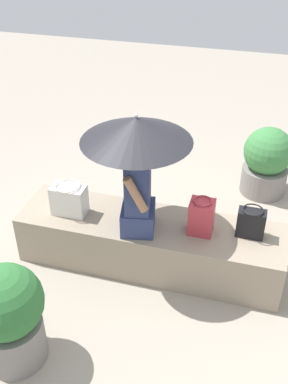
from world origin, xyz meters
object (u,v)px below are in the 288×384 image
Objects in this scene: parasol at (136,129)px; planter_far at (8,315)px; shoulder_bag_spare at (251,223)px; planter_near at (267,161)px; person_seated at (138,191)px; tote_bag_canvas at (201,217)px; handbag_black at (69,199)px.

parasol reaches higher than planter_far.
planter_near is (-0.08, -1.47, -0.21)m from shoulder_bag_spare.
shoulder_bag_spare is 0.34× the size of planter_near.
shoulder_bag_spare is at bearing 86.94° from planter_near.
person_seated reaches higher than shoulder_bag_spare.
planter_near is (-1.05, -1.57, -0.99)m from parasol.
person_seated is at bearing -117.70° from planter_far.
person_seated is 1.97m from planter_near.
planter_far is (1.56, 1.33, -0.16)m from shoulder_bag_spare.
shoulder_bag_spare is 2.05m from planter_far.
planter_near is (-1.02, -1.62, -0.46)m from person_seated.
planter_far is at bearing 40.41° from shoulder_bag_spare.
planter_far reaches higher than tote_bag_canvas.
parasol is 1.25m from shoulder_bag_spare.
shoulder_bag_spare is at bearing -175.90° from handbag_black.
person_seated is at bearing 57.82° from planter_near.
planter_near is 3.24m from planter_far.
handbag_black is 1.12× the size of shoulder_bag_spare.
person_seated is at bearing 9.48° from shoulder_bag_spare.
shoulder_bag_spare is 1.48m from planter_near.
parasol is at bearing -65.96° from person_seated.
handbag_black is at bearing 1.17° from parasol.
parasol is 1.31× the size of planter_near.
person_seated is at bearing 176.32° from handbag_black.
parasol is 0.94m from tote_bag_canvas.
parasol reaches higher than person_seated.
person_seated reaches higher than planter_far.
person_seated is 0.71m from handbag_black.
planter_far reaches higher than shoulder_bag_spare.
tote_bag_canvas reaches higher than planter_near.
planter_near is at bearing -122.18° from person_seated.
handbag_black is 0.39× the size of planter_near.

